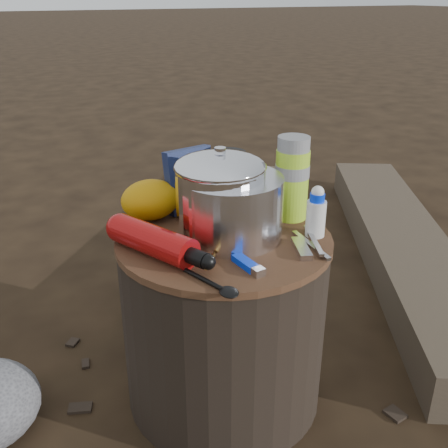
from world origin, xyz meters
name	(u,v)px	position (x,y,z in m)	size (l,w,h in m)	color
ground	(224,391)	(0.00, 0.00, 0.00)	(60.00, 60.00, 0.00)	black
stump	(224,319)	(0.00, 0.00, 0.22)	(0.49, 0.49, 0.45)	black
log_main	(402,247)	(0.92, 0.33, 0.07)	(0.28, 1.66, 0.14)	#44392C
log_small	(222,224)	(0.41, 0.86, 0.06)	(0.25, 1.34, 0.11)	#44392C
foil_windscreen	(231,207)	(0.02, 0.00, 0.52)	(0.23, 0.23, 0.14)	silver
camping_pot	(220,196)	(-0.01, 0.01, 0.55)	(0.20, 0.20, 0.20)	white
fuel_bottle	(153,241)	(-0.17, -0.02, 0.48)	(0.07, 0.27, 0.07)	#A50F0F
thermos	(292,179)	(0.19, 0.03, 0.55)	(0.08, 0.08, 0.20)	#A4D829
travel_mug	(227,179)	(0.10, 0.18, 0.52)	(0.09, 0.09, 0.14)	black
stuff_sack	(150,200)	(-0.11, 0.17, 0.50)	(0.14, 0.12, 0.10)	#CB8808
food_pouch	(190,180)	(-0.01, 0.18, 0.53)	(0.12, 0.03, 0.16)	#18224D
lighter	(245,263)	(-0.02, -0.15, 0.46)	(0.02, 0.09, 0.02)	#0733EC
multitool	(302,248)	(0.12, -0.14, 0.46)	(0.03, 0.09, 0.01)	silver
pot_grabber	(311,244)	(0.15, -0.13, 0.46)	(0.04, 0.15, 0.01)	silver
spork	(205,280)	(-0.12, -0.17, 0.45)	(0.03, 0.14, 0.01)	black
squeeze_bottle	(316,214)	(0.19, -0.08, 0.50)	(0.04, 0.04, 0.11)	silver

